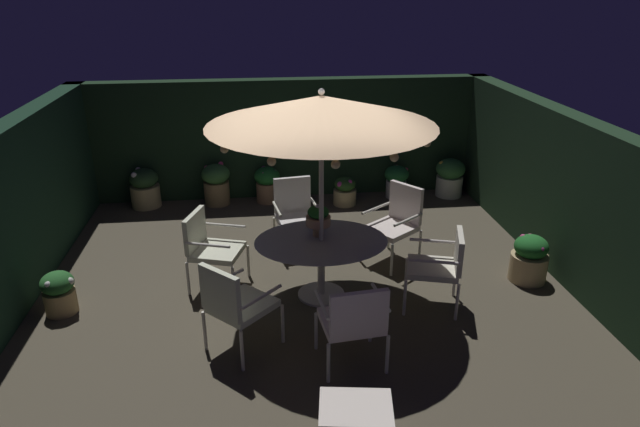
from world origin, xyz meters
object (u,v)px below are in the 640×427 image
centerpiece_planter (318,217)px  patio_chair_northeast (354,319)px  patio_chair_southeast (397,219)px  patio_chair_north (235,302)px  potted_plant_front_corner (59,292)px  ottoman_footrest (356,412)px  potted_plant_back_center (529,259)px  potted_plant_right_far (450,176)px  potted_plant_right_near (145,188)px  patio_umbrella (321,111)px  potted_plant_back_right (396,180)px  patio_chair_southwest (209,244)px  patio_chair_south (295,210)px  potted_plant_left_near (345,191)px  potted_plant_back_left (216,183)px  patio_dining_table (321,250)px  potted_plant_left_far (267,183)px  patio_chair_east (441,263)px

centerpiece_planter → patio_chair_northeast: 1.59m
patio_chair_southeast → patio_chair_north: bearing=-139.1°
centerpiece_planter → potted_plant_front_corner: centerpiece_planter is taller
ottoman_footrest → potted_plant_back_center: 3.66m
centerpiece_planter → patio_chair_northeast: (0.17, -1.52, -0.42)m
potted_plant_right_far → potted_plant_right_near: 5.28m
patio_umbrella → potted_plant_back_right: size_ratio=4.36×
patio_chair_northeast → potted_plant_front_corner: size_ratio=1.83×
patio_chair_southeast → potted_plant_back_center: 1.75m
patio_umbrella → patio_chair_southwest: patio_umbrella is taller
patio_chair_south → potted_plant_left_near: bearing=57.9°
potted_plant_back_left → patio_umbrella: bearing=-66.4°
potted_plant_right_far → ottoman_footrest: bearing=-115.8°
patio_chair_north → potted_plant_front_corner: size_ratio=1.98×
potted_plant_back_center → potted_plant_front_corner: (-5.70, -0.08, -0.04)m
patio_chair_southwest → potted_plant_right_far: (4.01, 2.71, -0.21)m
ottoman_footrest → potted_plant_back_right: bearing=72.8°
patio_dining_table → potted_plant_left_far: bearing=99.6°
centerpiece_planter → potted_plant_right_near: bearing=129.7°
patio_chair_north → potted_plant_front_corner: (-2.03, 0.98, -0.32)m
patio_chair_north → patio_chair_northeast: size_ratio=1.08×
potted_plant_back_left → potted_plant_right_near: potted_plant_back_left is taller
patio_dining_table → patio_chair_east: bearing=-16.6°
potted_plant_left_far → centerpiece_planter: bearing=-80.4°
patio_chair_east → potted_plant_back_left: (-2.75, 3.62, -0.19)m
patio_chair_south → potted_plant_right_far: size_ratio=1.48×
patio_chair_north → patio_chair_east: 2.41m
patio_chair_north → patio_umbrella: bearing=45.0°
centerpiece_planter → ottoman_footrest: (0.01, -2.54, -0.62)m
patio_umbrella → potted_plant_left_near: (0.76, 2.94, -2.03)m
potted_plant_left_far → potted_plant_right_near: bearing=179.4°
patio_chair_southeast → potted_plant_left_near: size_ratio=2.13×
potted_plant_right_near → potted_plant_back_right: potted_plant_right_near is taller
patio_chair_east → potted_plant_left_near: size_ratio=1.93×
patio_chair_east → potted_plant_back_left: 4.55m
ottoman_footrest → potted_plant_back_center: bearing=42.8°
ottoman_footrest → potted_plant_back_right: (1.73, 5.58, -0.05)m
patio_chair_northeast → patio_chair_south: 2.81m
potted_plant_left_far → patio_chair_northeast: bearing=-81.4°
potted_plant_right_far → potted_plant_left_far: potted_plant_right_far is taller
patio_chair_southwest → potted_plant_left_far: patio_chair_southwest is taller
patio_chair_northeast → patio_chair_southeast: patio_chair_southeast is taller
patio_chair_southwest → potted_plant_back_left: (-0.07, 2.79, -0.19)m
centerpiece_planter → potted_plant_back_right: (1.74, 3.04, -0.67)m
centerpiece_planter → potted_plant_left_near: size_ratio=0.82×
patio_chair_east → potted_plant_back_right: bearing=84.0°
potted_plant_right_far → potted_plant_right_near: potted_plant_right_far is taller
potted_plant_front_corner → patio_chair_south: bearing=26.5°
patio_chair_northeast → ottoman_footrest: size_ratio=1.45×
patio_umbrella → ottoman_footrest: 3.08m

